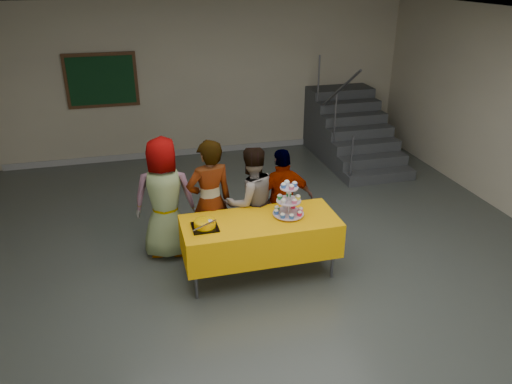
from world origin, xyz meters
TOP-DOWN VIEW (x-y plane):
  - room_shell at (0.00, 0.02)m, footprint 10.00×10.04m
  - bake_table at (-0.15, 0.41)m, footprint 1.88×0.78m
  - cupcake_stand at (0.21, 0.44)m, footprint 0.38×0.38m
  - bear_cake at (-0.82, 0.39)m, footprint 0.32×0.36m
  - schoolchild_a at (-1.21, 1.21)m, footprint 0.87×0.65m
  - schoolchild_b at (-0.67, 0.93)m, footprint 0.67×0.51m
  - schoolchild_c at (-0.12, 0.98)m, footprint 0.82×0.69m
  - schoolchild_d at (0.30, 0.94)m, footprint 0.85×0.38m
  - staircase at (2.70, 4.13)m, footprint 1.30×2.40m
  - noticeboard at (-1.96, 4.96)m, footprint 1.30×0.05m

SIDE VIEW (x-z plane):
  - staircase at x=2.70m, z-range -0.53..1.51m
  - bake_table at x=-0.15m, z-range 0.17..0.94m
  - schoolchild_d at x=0.30m, z-range 0.00..1.44m
  - schoolchild_c at x=-0.12m, z-range 0.00..1.49m
  - schoolchild_a at x=-1.21m, z-range 0.00..1.63m
  - schoolchild_b at x=-0.67m, z-range 0.00..1.65m
  - bear_cake at x=-0.82m, z-range 0.77..0.89m
  - cupcake_stand at x=0.21m, z-range 0.72..1.16m
  - noticeboard at x=-1.96m, z-range 1.10..2.10m
  - room_shell at x=0.00m, z-range 0.62..3.64m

